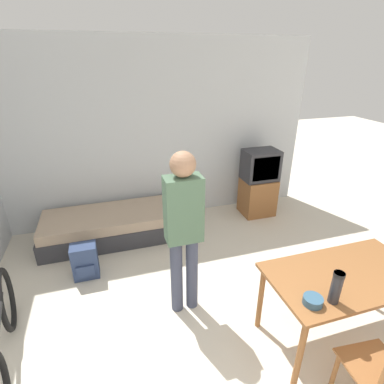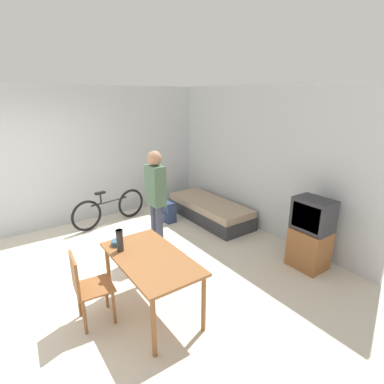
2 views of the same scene
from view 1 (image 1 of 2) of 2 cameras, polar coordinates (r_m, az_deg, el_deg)
wall_back at (r=4.57m, az=-8.66°, el=10.69°), size 5.17×0.06×2.70m
daybed at (r=4.48m, az=-14.53°, el=-6.14°), size 2.00×0.79×0.40m
tv at (r=4.97m, az=12.57°, el=1.63°), size 0.54×0.44×1.09m
dining_table at (r=3.01m, az=27.09°, el=-14.98°), size 1.35×0.73×0.73m
bicycle at (r=3.13m, az=-32.33°, el=-22.60°), size 0.33×1.60×0.71m
person_standing at (r=2.78m, az=-1.60°, el=-6.28°), size 0.34×0.23×1.71m
thermos_flask at (r=2.54m, az=25.81°, el=-15.84°), size 0.08×0.08×0.27m
mate_bowl at (r=2.54m, az=22.02°, el=-18.64°), size 0.15×0.15×0.06m
backpack at (r=3.84m, az=-19.70°, el=-12.33°), size 0.29×0.24×0.43m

